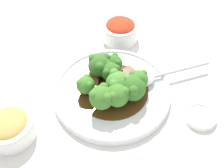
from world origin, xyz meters
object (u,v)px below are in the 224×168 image
Objects in this scene: serving_spoon at (145,78)px; sauce_dish at (201,117)px; beef_strip_1 at (102,93)px; beef_strip_2 at (90,80)px; main_plate at (112,91)px; broccoli_floret_5 at (100,65)px; broccoli_floret_7 at (117,95)px; broccoli_floret_2 at (133,87)px; broccoli_floret_3 at (102,97)px; broccoli_floret_4 at (110,71)px; broccoli_floret_6 at (86,85)px; broccoli_floret_1 at (118,83)px; broccoli_floret_0 at (114,63)px; side_bowl_appetizer at (9,127)px; broccoli_floret_8 at (138,79)px; beef_strip_0 at (124,77)px.

serving_spoon reaches higher than sauce_dish.
beef_strip_1 and beef_strip_2 have the same top height.
main_plate is 4.74× the size of broccoli_floret_5.
broccoli_floret_7 is at bearing -22.42° from broccoli_floret_5.
broccoli_floret_2 is at bearing -80.55° from serving_spoon.
broccoli_floret_3 reaches higher than broccoli_floret_4.
broccoli_floret_6 reaches higher than main_plate.
broccoli_floret_7 is at bearing 3.18° from beef_strip_1.
broccoli_floret_4 is at bearing 179.68° from broccoli_floret_2.
broccoli_floret_1 is (0.02, 0.03, 0.03)m from beef_strip_1.
broccoli_floret_1 reaches higher than broccoli_floret_5.
broccoli_floret_5 reaches higher than serving_spoon.
beef_strip_1 is 0.04m from broccoli_floret_1.
beef_strip_2 is 0.06m from broccoli_floret_0.
main_plate is at bearing -162.89° from broccoli_floret_2.
broccoli_floret_5 reaches higher than broccoli_floret_4.
broccoli_floret_4 is at bearing 145.97° from broccoli_floret_7.
broccoli_floret_5 reaches higher than sauce_dish.
main_plate is 2.70× the size of side_bowl_appetizer.
broccoli_floret_5 is 0.24m from sauce_dish.
broccoli_floret_8 reaches higher than sauce_dish.
serving_spoon is at bearing 33.93° from broccoli_floret_5.
broccoli_floret_0 is at bearing 162.38° from broccoli_floret_2.
main_plate is 0.22m from side_bowl_appetizer.
broccoli_floret_8 is at bearing 103.50° from broccoli_floret_2.
broccoli_floret_1 is 0.03m from broccoli_floret_2.
broccoli_floret_5 is at bearing -120.55° from broccoli_floret_0.
beef_strip_0 is at bearing 74.36° from side_bowl_appetizer.
beef_strip_0 is 0.26m from side_bowl_appetizer.
broccoli_floret_7 is at bearing -91.37° from broccoli_floret_8.
broccoli_floret_5 is at bearing -162.43° from broccoli_floret_8.
main_plate is 0.07m from broccoli_floret_6.
broccoli_floret_1 reaches higher than beef_strip_2.
main_plate is at bearing 54.79° from broccoli_floret_6.
side_bowl_appetizer reaches higher than beef_strip_2.
broccoli_floret_4 is at bearing 121.00° from broccoli_floret_3.
broccoli_floret_3 is at bearing -140.21° from sauce_dish.
broccoli_floret_3 is (0.05, -0.09, 0.01)m from broccoli_floret_0.
beef_strip_0 is 0.09m from broccoli_floret_3.
beef_strip_2 is 0.65× the size of side_bowl_appetizer.
broccoli_floret_0 is 1.07× the size of broccoli_floret_6.
beef_strip_2 is at bearing 156.82° from broccoli_floret_3.
main_plate is 0.08m from serving_spoon.
broccoli_floret_7 reaches higher than main_plate.
beef_strip_2 is 0.12m from serving_spoon.
beef_strip_2 is 1.30× the size of broccoli_floret_8.
broccoli_floret_6 is at bearing -129.74° from broccoli_floret_8.
beef_strip_2 is at bearing -133.65° from serving_spoon.
broccoli_floret_3 is 0.29× the size of serving_spoon.
main_plate is 0.04m from broccoli_floret_1.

